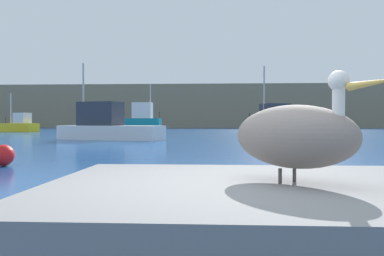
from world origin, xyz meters
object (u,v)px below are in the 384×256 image
object	(u,v)px
fishing_boat_white	(107,126)
mooring_buoy	(3,155)
fishing_boat_red	(285,126)
fishing_boat_yellow	(20,125)
pelican	(294,136)
fishing_boat_teal	(138,121)

from	to	relation	value
fishing_boat_white	mooring_buoy	distance (m)	15.49
mooring_buoy	fishing_boat_red	bearing A→B (deg)	61.89
fishing_boat_yellow	mooring_buoy	xyz separation A→B (m)	(16.21, -34.22, -0.48)
fishing_boat_yellow	mooring_buoy	world-z (taller)	fishing_boat_yellow
fishing_boat_white	fishing_boat_red	size ratio (longest dim) A/B	1.09
pelican	fishing_boat_yellow	xyz separation A→B (m)	(-22.46, 41.48, -0.31)
mooring_buoy	fishing_boat_white	bearing A→B (deg)	94.92
pelican	mooring_buoy	xyz separation A→B (m)	(-6.26, 7.26, -0.79)
fishing_boat_yellow	pelican	bearing A→B (deg)	140.29
pelican	fishing_boat_teal	distance (m)	42.52
fishing_boat_red	mooring_buoy	world-z (taller)	fishing_boat_red
pelican	fishing_boat_yellow	distance (m)	47.18
fishing_boat_white	fishing_boat_yellow	world-z (taller)	fishing_boat_white
pelican	mooring_buoy	bearing A→B (deg)	178.68
pelican	fishing_boat_teal	bearing A→B (deg)	150.45
fishing_boat_white	fishing_boat_red	distance (m)	12.80
fishing_boat_red	mooring_buoy	xyz separation A→B (m)	(-10.65, -19.94, -0.55)
fishing_boat_white	fishing_boat_yellow	size ratio (longest dim) A/B	1.50
pelican	fishing_boat_red	bearing A→B (deg)	128.75
fishing_boat_yellow	fishing_boat_white	bearing A→B (deg)	150.22
fishing_boat_white	fishing_boat_red	world-z (taller)	fishing_boat_red
pelican	fishing_boat_red	world-z (taller)	fishing_boat_red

